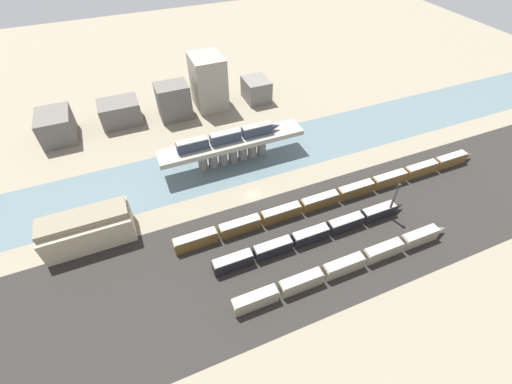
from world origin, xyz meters
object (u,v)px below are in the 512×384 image
(train_on_bridge, at_px, (229,136))
(signal_tower, at_px, (393,200))
(train_yard_mid, at_px, (314,234))
(warehouse_building, at_px, (88,229))
(train_yard_near, at_px, (348,264))
(train_yard_far, at_px, (341,194))

(train_on_bridge, height_order, signal_tower, signal_tower)
(train_yard_mid, distance_m, signal_tower, 25.37)
(train_yard_mid, bearing_deg, warehouse_building, 157.68)
(train_yard_near, relative_size, warehouse_building, 2.74)
(train_on_bridge, distance_m, train_yard_far, 41.59)
(train_on_bridge, distance_m, train_yard_mid, 43.97)
(train_yard_far, bearing_deg, train_on_bridge, 129.84)
(signal_tower, bearing_deg, train_yard_near, -152.98)
(train_on_bridge, height_order, train_yard_near, train_on_bridge)
(train_on_bridge, distance_m, warehouse_building, 51.59)
(train_yard_far, bearing_deg, signal_tower, -51.90)
(train_on_bridge, xyz_separation_m, train_yard_mid, (10.28, -41.82, -8.90))
(train_yard_near, height_order, train_yard_mid, train_yard_near)
(train_yard_mid, relative_size, signal_tower, 4.61)
(train_yard_near, xyz_separation_m, train_yard_mid, (-3.00, 12.20, -0.08))
(signal_tower, bearing_deg, train_on_bridge, 129.38)
(train_yard_near, bearing_deg, signal_tower, 27.02)
(train_on_bridge, xyz_separation_m, signal_tower, (35.17, -42.85, -4.10))
(train_on_bridge, bearing_deg, train_yard_far, -50.16)
(train_yard_far, height_order, warehouse_building, warehouse_building)
(train_on_bridge, height_order, warehouse_building, train_on_bridge)
(warehouse_building, bearing_deg, train_yard_far, -10.19)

